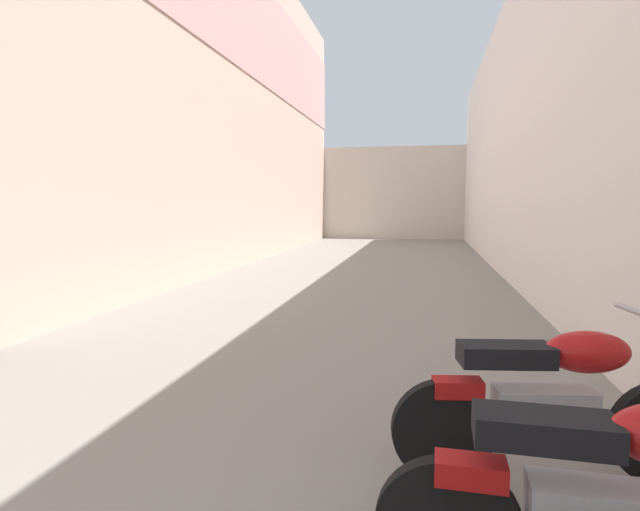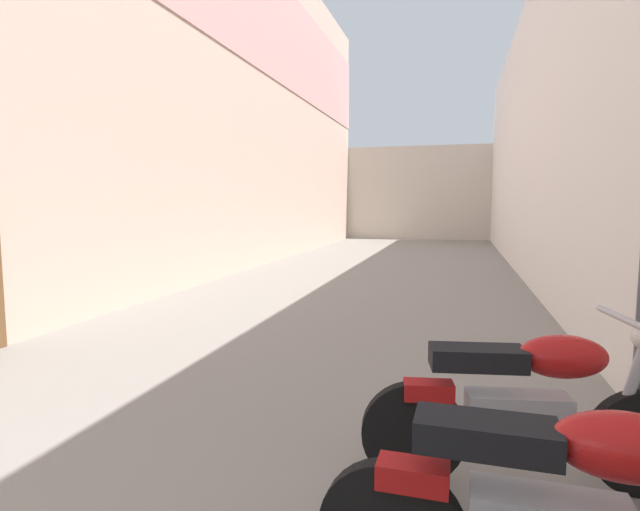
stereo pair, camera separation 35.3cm
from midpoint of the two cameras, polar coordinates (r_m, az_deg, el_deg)
The scene contains 6 objects.
ground_plane at distance 9.02m, azimuth 1.11°, elevation -4.44°, with size 40.72×40.72×0.00m, color gray.
building_left at distance 12.13m, azimuth -13.69°, elevation 19.46°, with size 0.45×24.72×8.90m.
building_right at distance 10.96m, azimuth 21.28°, elevation 13.44°, with size 0.45×24.72×6.26m.
building_far_end at distance 24.14m, azimuth 7.92°, elevation 6.95°, with size 9.32×2.00×4.16m, color beige.
motorcycle_third at distance 2.32m, azimuth 27.02°, elevation -23.71°, with size 1.85×0.58×1.04m.
motorcycle_fourth at distance 3.24m, azimuth 22.05°, elevation -14.78°, with size 1.84×0.58×1.04m.
Camera 1 is at (1.47, 1.59, 1.62)m, focal length 28.38 mm.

